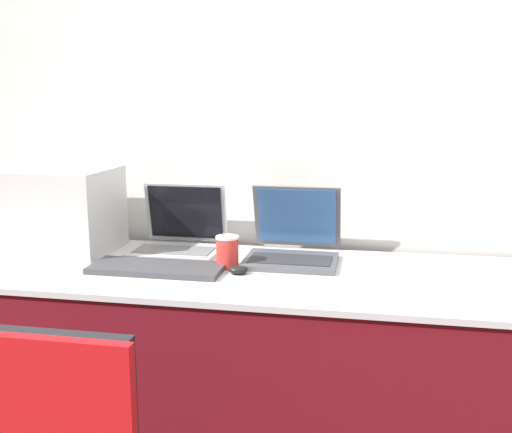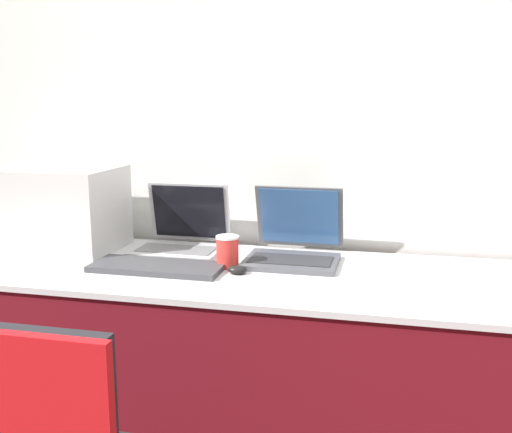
{
  "view_description": "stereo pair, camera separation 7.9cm",
  "coord_description": "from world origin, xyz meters",
  "px_view_note": "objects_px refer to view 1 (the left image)",
  "views": [
    {
      "loc": [
        0.24,
        -1.58,
        1.34
      ],
      "look_at": [
        -0.14,
        0.36,
        0.95
      ],
      "focal_mm": 42.0,
      "sensor_mm": 36.0,
      "label": 1
    },
    {
      "loc": [
        0.31,
        -1.56,
        1.34
      ],
      "look_at": [
        -0.14,
        0.36,
        0.95
      ],
      "focal_mm": 42.0,
      "sensor_mm": 36.0,
      "label": 2
    }
  ],
  "objects_px": {
    "printer": "(54,207)",
    "mouse": "(238,270)",
    "coffee_cup": "(227,252)",
    "laptop_right": "(293,244)",
    "external_keyboard": "(157,268)",
    "laptop_left": "(179,237)"
  },
  "relations": [
    {
      "from": "printer",
      "to": "mouse",
      "type": "distance_m",
      "value": 0.78
    },
    {
      "from": "laptop_right",
      "to": "printer",
      "type": "bearing_deg",
      "value": -176.65
    },
    {
      "from": "printer",
      "to": "external_keyboard",
      "type": "distance_m",
      "value": 0.53
    },
    {
      "from": "laptop_left",
      "to": "external_keyboard",
      "type": "relative_size",
      "value": 0.72
    },
    {
      "from": "printer",
      "to": "coffee_cup",
      "type": "height_order",
      "value": "printer"
    },
    {
      "from": "coffee_cup",
      "to": "laptop_left",
      "type": "bearing_deg",
      "value": 141.15
    },
    {
      "from": "coffee_cup",
      "to": "mouse",
      "type": "relative_size",
      "value": 1.69
    },
    {
      "from": "laptop_right",
      "to": "mouse",
      "type": "distance_m",
      "value": 0.27
    },
    {
      "from": "laptop_right",
      "to": "external_keyboard",
      "type": "bearing_deg",
      "value": -151.16
    },
    {
      "from": "printer",
      "to": "mouse",
      "type": "xyz_separation_m",
      "value": [
        0.75,
        -0.17,
        -0.16
      ]
    },
    {
      "from": "laptop_left",
      "to": "coffee_cup",
      "type": "xyz_separation_m",
      "value": [
        0.23,
        -0.19,
        0.0
      ]
    },
    {
      "from": "printer",
      "to": "laptop_left",
      "type": "distance_m",
      "value": 0.48
    },
    {
      "from": "coffee_cup",
      "to": "mouse",
      "type": "distance_m",
      "value": 0.1
    },
    {
      "from": "coffee_cup",
      "to": "mouse",
      "type": "height_order",
      "value": "coffee_cup"
    },
    {
      "from": "laptop_left",
      "to": "printer",
      "type": "bearing_deg",
      "value": -168.9
    },
    {
      "from": "printer",
      "to": "external_keyboard",
      "type": "height_order",
      "value": "printer"
    },
    {
      "from": "laptop_left",
      "to": "laptop_right",
      "type": "height_order",
      "value": "laptop_right"
    },
    {
      "from": "coffee_cup",
      "to": "laptop_right",
      "type": "bearing_deg",
      "value": 36.29
    },
    {
      "from": "laptop_right",
      "to": "mouse",
      "type": "height_order",
      "value": "laptop_right"
    },
    {
      "from": "printer",
      "to": "laptop_left",
      "type": "height_order",
      "value": "printer"
    },
    {
      "from": "printer",
      "to": "mouse",
      "type": "relative_size",
      "value": 6.72
    },
    {
      "from": "printer",
      "to": "laptop_left",
      "type": "xyz_separation_m",
      "value": [
        0.46,
        0.09,
        -0.12
      ]
    }
  ]
}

